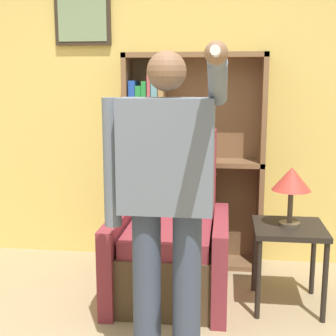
% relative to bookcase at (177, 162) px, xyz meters
% --- Properties ---
extents(wall_back, '(8.00, 0.11, 2.80)m').
position_rel_bookcase_xyz_m(wall_back, '(-0.07, 0.16, 0.53)').
color(wall_back, '#E0C160').
rests_on(wall_back, ground_plane).
extents(bookcase, '(1.15, 0.28, 1.77)m').
position_rel_bookcase_xyz_m(bookcase, '(0.00, 0.00, 0.00)').
color(bookcase, brown).
rests_on(bookcase, ground_plane).
extents(armchair, '(0.83, 0.84, 1.19)m').
position_rel_bookcase_xyz_m(armchair, '(0.02, -0.63, -0.51)').
color(armchair, '#4C3823').
rests_on(armchair, ground_plane).
extents(person_standing, '(0.62, 0.78, 1.69)m').
position_rel_bookcase_xyz_m(person_standing, '(0.11, -1.55, 0.10)').
color(person_standing, '#384256').
rests_on(person_standing, ground_plane).
extents(side_table, '(0.48, 0.48, 0.58)m').
position_rel_bookcase_xyz_m(side_table, '(0.85, -0.71, -0.39)').
color(side_table, black).
rests_on(side_table, ground_plane).
extents(table_lamp, '(0.26, 0.26, 0.41)m').
position_rel_bookcase_xyz_m(table_lamp, '(0.85, -0.71, 0.01)').
color(table_lamp, '#4C4233').
rests_on(table_lamp, side_table).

